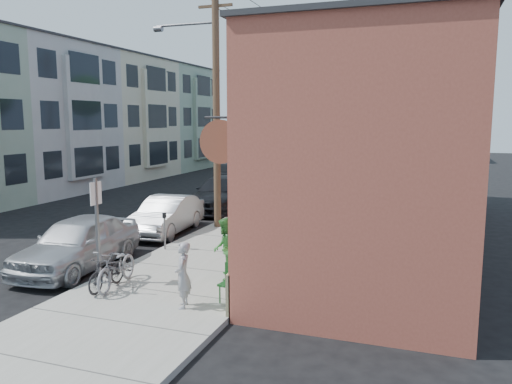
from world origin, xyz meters
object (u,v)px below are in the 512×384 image
(patron_green, at_px, (225,248))
(car_3, at_px, (261,181))
(parking_meter_near, at_px, (164,225))
(car_0, at_px, (78,243))
(car_4, at_px, (283,173))
(cyclist, at_px, (243,217))
(tree_leafy_mid, at_px, (295,88))
(parked_bike_a, at_px, (107,272))
(patron_grey, at_px, (183,275))
(tree_leafy_far, at_px, (330,92))
(tree_bare, at_px, (262,156))
(car_1, at_px, (166,215))
(patio_chair_a, at_px, (274,248))
(parking_meter_far, at_px, (256,189))
(bus, at_px, (280,153))
(patio_chair_b, at_px, (230,284))
(car_2, at_px, (222,194))
(parked_bike_b, at_px, (117,267))
(sign_post, at_px, (97,220))
(utility_pole_near, at_px, (215,95))

(patron_green, bearing_deg, car_3, 175.90)
(parking_meter_near, xyz_separation_m, car_0, (-1.55, -2.40, -0.18))
(car_4, bearing_deg, cyclist, -74.16)
(tree_leafy_mid, distance_m, car_0, 17.83)
(car_0, bearing_deg, parked_bike_a, -40.43)
(patron_grey, bearing_deg, cyclist, 169.27)
(tree_leafy_far, height_order, cyclist, tree_leafy_far)
(tree_bare, bearing_deg, tree_leafy_far, 90.00)
(tree_bare, bearing_deg, car_4, 101.44)
(parked_bike_a, relative_size, car_1, 0.34)
(patio_chair_a, relative_size, patron_green, 0.52)
(parked_bike_a, bearing_deg, parking_meter_far, 92.14)
(bus, bearing_deg, cyclist, -78.64)
(parked_bike_a, bearing_deg, patio_chair_b, 3.70)
(car_3, bearing_deg, patron_grey, -70.37)
(tree_leafy_far, height_order, bus, tree_leafy_far)
(patio_chair_a, height_order, patio_chair_b, same)
(patio_chair_a, height_order, car_3, car_3)
(tree_bare, xyz_separation_m, car_2, (-2.00, -0.22, -1.88))
(patio_chair_b, distance_m, bus, 32.98)
(parked_bike_b, relative_size, car_1, 0.46)
(parking_meter_far, bearing_deg, parking_meter_near, -90.00)
(parking_meter_near, xyz_separation_m, tree_bare, (0.55, 8.42, 1.72))
(car_0, height_order, car_4, car_0)
(car_2, height_order, car_3, car_2)
(sign_post, xyz_separation_m, utility_pole_near, (0.04, 7.53, 3.58))
(sign_post, height_order, tree_bare, tree_bare)
(parked_bike_a, bearing_deg, tree_bare, 89.77)
(car_4, bearing_deg, utility_pole_near, -78.98)
(parking_meter_far, height_order, tree_bare, tree_bare)
(patio_chair_b, distance_m, car_2, 13.11)
(patron_green, distance_m, car_4, 22.97)
(parking_meter_far, height_order, utility_pole_near, utility_pole_near)
(patron_green, bearing_deg, parked_bike_b, -76.66)
(tree_bare, relative_size, patio_chair_b, 5.79)
(tree_leafy_mid, xyz_separation_m, car_0, (-2.10, -16.84, -5.47))
(parking_meter_far, bearing_deg, car_4, 99.46)
(parked_bike_b, bearing_deg, parking_meter_far, 84.42)
(parking_meter_near, relative_size, patio_chair_b, 1.41)
(sign_post, distance_m, car_3, 17.98)
(parked_bike_a, xyz_separation_m, car_4, (-2.46, 24.25, 0.05))
(parked_bike_a, xyz_separation_m, bus, (-5.07, 32.13, 0.94))
(car_2, height_order, car_4, car_2)
(patron_grey, distance_m, parked_bike_b, 2.40)
(parked_bike_b, bearing_deg, patio_chair_a, 38.87)
(car_1, height_order, car_2, car_2)
(cyclist, height_order, car_3, cyclist)
(car_3, xyz_separation_m, car_4, (-0.33, 5.98, -0.12))
(parking_meter_near, relative_size, tree_leafy_far, 0.15)
(car_4, relative_size, bus, 0.36)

